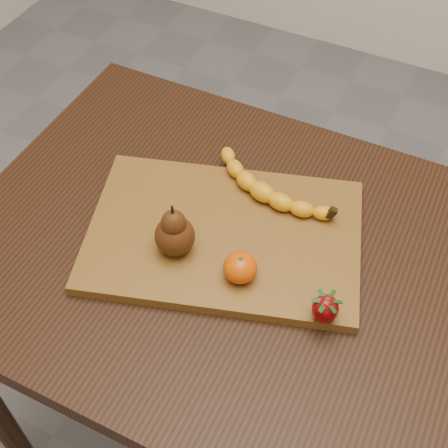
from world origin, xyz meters
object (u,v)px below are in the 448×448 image
at_px(pear, 174,229).
at_px(mandarin, 240,268).
at_px(table, 252,290).
at_px(cutting_board, 224,236).

bearing_deg(pear, mandarin, -2.34).
bearing_deg(table, pear, -154.92).
xyz_separation_m(table, mandarin, (0.00, -0.06, 0.14)).
distance_m(pear, mandarin, 0.12).
bearing_deg(pear, cutting_board, 49.99).
xyz_separation_m(table, cutting_board, (-0.06, 0.01, 0.11)).
xyz_separation_m(cutting_board, mandarin, (0.06, -0.07, 0.03)).
relative_size(cutting_board, pear, 4.47).
relative_size(table, pear, 9.93).
distance_m(cutting_board, mandarin, 0.10).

